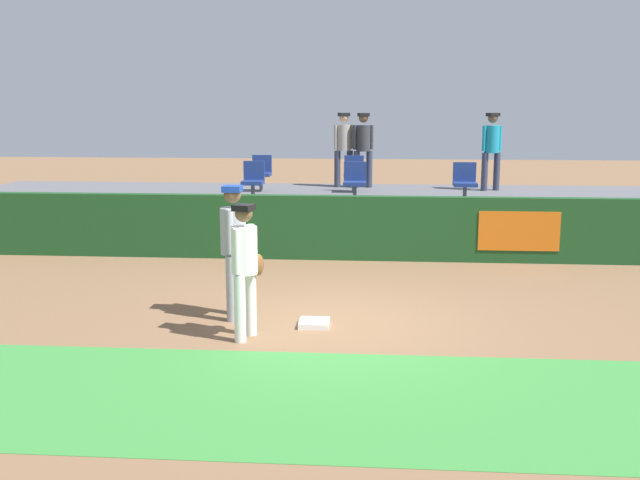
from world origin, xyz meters
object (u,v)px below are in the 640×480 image
Objects in this scene: seat_back_center at (354,172)px; seat_front_left at (253,179)px; spectator_capped at (363,145)px; first_base at (314,323)px; player_fielder_home at (245,262)px; player_runner_visitor at (233,242)px; seat_front_right at (465,180)px; spectator_casual at (492,146)px; seat_back_left at (261,171)px; seat_front_center at (355,180)px; spectator_hooded at (344,144)px.

seat_front_left is at bearing -138.82° from seat_back_center.
spectator_capped is at bearing 78.28° from seat_back_center.
first_base is 1.39m from player_fielder_home.
seat_front_left is at bearing -172.46° from player_runner_visitor.
player_fielder_home is 7.26m from seat_front_right.
seat_back_center is 0.46× the size of spectator_casual.
seat_back_left is (-0.11, 1.80, 0.00)m from seat_front_left.
first_base is at bearing 75.36° from player_runner_visitor.
player_runner_visitor is at bearing -105.30° from seat_front_center.
seat_back_left is at bearing -156.19° from player_fielder_home.
seat_front_center reaches higher than player_fielder_home.
seat_front_right is (2.62, 5.80, 1.35)m from first_base.
spectator_casual is at bearing 150.24° from player_runner_visitor.
seat_back_center reaches higher than first_base.
first_base is at bearing 68.26° from spectator_hooded.
spectator_hooded reaches higher than first_base.
player_runner_visitor reaches higher than first_base.
seat_back_left is at bearing 4.50° from spectator_capped.
first_base is at bearing 141.44° from player_fielder_home.
player_runner_visitor is (-1.15, 0.32, 1.04)m from first_base.
first_base is 7.72m from seat_back_center.
seat_back_center is (0.27, 7.60, 1.35)m from first_base.
player_runner_visitor is 7.43m from seat_back_center.
spectator_casual is at bearing 9.61° from seat_back_center.
spectator_capped is at bearing 87.73° from seat_front_center.
spectator_hooded is 1.00× the size of spectator_casual.
seat_back_center is 1.80m from seat_front_center.
seat_front_left is 1.00× the size of seat_front_center.
seat_back_center and seat_front_left have the same top height.
seat_front_left is (-0.97, 6.38, 0.39)m from player_fielder_home.
seat_front_right is at bearing 65.71° from first_base.
player_fielder_home reaches higher than first_base.
seat_back_center is (1.41, 7.28, 0.31)m from player_runner_visitor.
seat_back_center is 2.96m from seat_front_right.
first_base is 6.51m from seat_front_right.
seat_front_center is at bearing 180.00° from seat_front_right.
player_runner_visitor is at bearing -83.31° from seat_front_left.
spectator_capped is 3.05m from spectator_casual.
seat_back_center is 0.47× the size of spectator_capped.
player_fielder_home is 9.78m from spectator_casual.
seat_front_left and seat_back_left have the same top height.
seat_back_center is at bearing 142.55° from seat_front_right.
spectator_casual reaches higher than first_base.
first_base is 8.76m from spectator_capped.
seat_front_left reaches higher than first_base.
spectator_casual reaches higher than seat_back_center.
player_runner_visitor is 1.03× the size of spectator_capped.
seat_back_left is (-1.90, 7.60, 1.35)m from first_base.
seat_front_left is 0.47× the size of spectator_capped.
player_runner_visitor is (-0.33, 0.90, 0.08)m from player_fielder_home.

